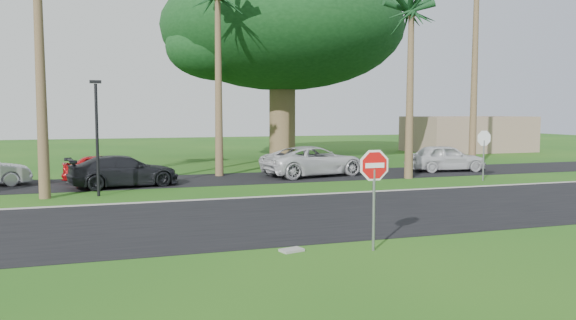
% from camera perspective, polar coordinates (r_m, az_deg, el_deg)
% --- Properties ---
extents(ground, '(120.00, 120.00, 0.00)m').
position_cam_1_polar(ground, '(16.55, 2.39, -6.91)').
color(ground, '#174A12').
rests_on(ground, ground).
extents(road, '(120.00, 8.00, 0.02)m').
position_cam_1_polar(road, '(18.40, 0.21, -5.67)').
color(road, black).
rests_on(road, ground).
extents(parking_strip, '(120.00, 5.00, 0.02)m').
position_cam_1_polar(parking_strip, '(28.45, -6.40, -1.94)').
color(parking_strip, black).
rests_on(parking_strip, ground).
extents(curb, '(120.00, 0.12, 0.06)m').
position_cam_1_polar(curb, '(22.23, -3.05, -3.79)').
color(curb, gray).
rests_on(curb, ground).
extents(stop_sign_near, '(1.05, 0.07, 2.62)m').
position_cam_1_polar(stop_sign_near, '(13.74, 8.74, -1.89)').
color(stop_sign_near, gray).
rests_on(stop_sign_near, ground).
extents(stop_sign_far, '(1.05, 0.07, 2.62)m').
position_cam_1_polar(stop_sign_far, '(29.18, 19.28, 1.46)').
color(stop_sign_far, gray).
rests_on(stop_sign_far, ground).
extents(palm_center, '(5.00, 5.00, 10.50)m').
position_cam_1_polar(palm_center, '(30.28, -7.17, 15.87)').
color(palm_center, brown).
rests_on(palm_center, ground).
extents(palm_right_near, '(5.00, 5.00, 9.50)m').
position_cam_1_polar(palm_right_near, '(29.53, 12.43, 14.16)').
color(palm_right_near, brown).
rests_on(palm_right_near, ground).
extents(canopy_tree, '(16.50, 16.50, 13.12)m').
position_cam_1_polar(canopy_tree, '(39.36, -0.59, 13.03)').
color(canopy_tree, brown).
rests_on(canopy_tree, ground).
extents(streetlight_right, '(0.45, 0.25, 4.64)m').
position_cam_1_polar(streetlight_right, '(23.70, -18.85, 2.87)').
color(streetlight_right, black).
rests_on(streetlight_right, ground).
extents(building_far, '(10.00, 6.00, 3.00)m').
position_cam_1_polar(building_far, '(50.78, 17.78, 2.54)').
color(building_far, gray).
rests_on(building_far, ground).
extents(car_red, '(3.98, 1.62, 1.35)m').
position_cam_1_polar(car_red, '(28.47, -18.00, -0.80)').
color(car_red, '#AA0E10').
rests_on(car_red, ground).
extents(car_dark, '(5.15, 2.86, 1.41)m').
position_cam_1_polar(car_dark, '(26.36, -16.32, -1.13)').
color(car_dark, black).
rests_on(car_dark, ground).
extents(car_minivan, '(6.03, 3.66, 1.56)m').
position_cam_1_polar(car_minivan, '(29.65, 2.67, -0.14)').
color(car_minivan, silver).
rests_on(car_minivan, ground).
extents(car_pickup, '(4.65, 2.27, 1.53)m').
position_cam_1_polar(car_pickup, '(33.17, 15.69, 0.19)').
color(car_pickup, silver).
rests_on(car_pickup, ground).
extents(utility_slab, '(0.62, 0.48, 0.06)m').
position_cam_1_polar(utility_slab, '(13.83, 0.38, -9.14)').
color(utility_slab, gray).
rests_on(utility_slab, ground).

